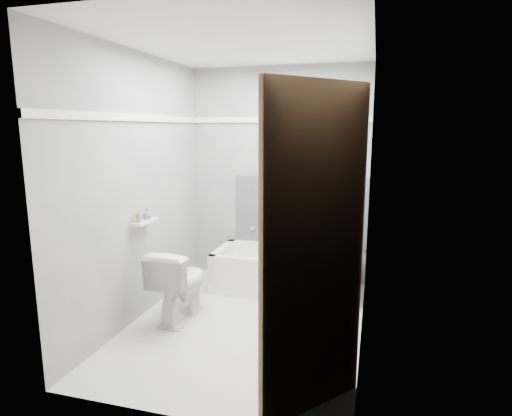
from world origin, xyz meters
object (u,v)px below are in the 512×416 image
(soap_bottle_a, at_px, (139,216))
(door, at_px, (356,275))
(soap_bottle_b, at_px, (147,214))
(bathtub, at_px, (284,271))
(office_chair, at_px, (303,235))
(toilet, at_px, (180,284))

(soap_bottle_a, bearing_deg, door, -30.95)
(soap_bottle_a, height_order, soap_bottle_b, soap_bottle_a)
(soap_bottle_b, bearing_deg, soap_bottle_a, -90.00)
(bathtub, distance_m, door, 2.49)
(office_chair, relative_size, door, 0.49)
(bathtub, height_order, door, door)
(soap_bottle_a, bearing_deg, bathtub, 43.96)
(toilet, xyz_separation_m, soap_bottle_b, (-0.32, 0.04, 0.63))
(door, height_order, soap_bottle_b, door)
(office_chair, height_order, soap_bottle_b, office_chair)
(toilet, bearing_deg, soap_bottle_b, -4.82)
(bathtub, height_order, toilet, toilet)
(toilet, bearing_deg, door, 143.38)
(soap_bottle_b, bearing_deg, bathtub, 39.92)
(office_chair, bearing_deg, toilet, -105.31)
(toilet, relative_size, door, 0.34)
(toilet, xyz_separation_m, door, (1.60, -1.26, 0.67))
(bathtub, relative_size, office_chair, 1.52)
(bathtub, xyz_separation_m, soap_bottle_a, (-1.10, -1.06, 0.76))
(soap_bottle_b, bearing_deg, office_chair, 37.13)
(door, height_order, soap_bottle_a, door)
(soap_bottle_a, bearing_deg, toilet, 18.08)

